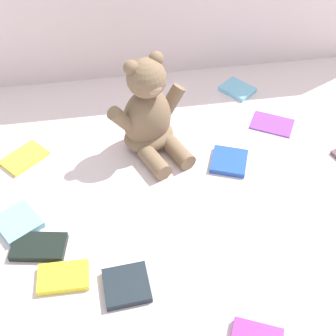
% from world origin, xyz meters
% --- Properties ---
extents(ground_plane, '(3.20, 3.20, 0.00)m').
position_xyz_m(ground_plane, '(0.00, 0.00, 0.00)').
color(ground_plane, silver).
extents(teddy_bear, '(0.23, 0.24, 0.28)m').
position_xyz_m(teddy_bear, '(-0.03, 0.09, 0.11)').
color(teddy_bear, '#7A6047').
rests_on(teddy_bear, ground_plane).
extents(book_case_1, '(0.14, 0.14, 0.01)m').
position_xyz_m(book_case_1, '(-0.38, 0.09, 0.01)').
color(book_case_1, yellow).
rests_on(book_case_1, ground_plane).
extents(book_case_2, '(0.12, 0.13, 0.02)m').
position_xyz_m(book_case_2, '(0.17, -0.01, 0.01)').
color(book_case_2, '#234DAD').
rests_on(book_case_2, ground_plane).
extents(book_case_3, '(0.15, 0.13, 0.01)m').
position_xyz_m(book_case_3, '(0.34, 0.12, 0.00)').
color(book_case_3, purple).
rests_on(book_case_3, ground_plane).
extents(book_case_4, '(0.13, 0.09, 0.02)m').
position_xyz_m(book_case_4, '(-0.33, -0.21, 0.01)').
color(book_case_4, black).
rests_on(book_case_4, ground_plane).
extents(book_case_5, '(0.13, 0.13, 0.02)m').
position_xyz_m(book_case_5, '(-0.38, -0.14, 0.01)').
color(book_case_5, '#78B6CF').
rests_on(book_case_5, ground_plane).
extents(book_case_6, '(0.12, 0.13, 0.01)m').
position_xyz_m(book_case_6, '(0.28, 0.30, 0.01)').
color(book_case_6, '#73BEE2').
rests_on(book_case_6, ground_plane).
extents(book_case_8, '(0.11, 0.07, 0.02)m').
position_xyz_m(book_case_8, '(-0.27, -0.30, 0.01)').
color(book_case_8, yellow).
rests_on(book_case_8, ground_plane).
extents(book_case_9, '(0.10, 0.10, 0.02)m').
position_xyz_m(book_case_9, '(-0.14, -0.34, 0.01)').
color(book_case_9, '#1B242C').
rests_on(book_case_9, ground_plane).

